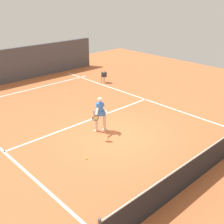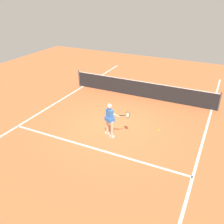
{
  "view_description": "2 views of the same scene",
  "coord_description": "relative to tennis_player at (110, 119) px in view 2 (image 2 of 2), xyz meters",
  "views": [
    {
      "loc": [
        7.39,
        7.56,
        5.64
      ],
      "look_at": [
        0.21,
        -0.1,
        1.09
      ],
      "focal_mm": 45.58,
      "sensor_mm": 36.0,
      "label": 1
    },
    {
      "loc": [
        4.42,
        -9.15,
        5.91
      ],
      "look_at": [
        0.09,
        -0.22,
        0.88
      ],
      "focal_mm": 39.53,
      "sensor_mm": 36.0,
      "label": 2
    }
  ],
  "objects": [
    {
      "name": "ground_plane",
      "position": [
        -0.27,
        0.76,
        -0.85
      ],
      "size": [
        26.98,
        26.98,
        0.0
      ],
      "primitive_type": "plane",
      "color": "#C66638"
    },
    {
      "name": "tennis_ball_mid",
      "position": [
        1.83,
        1.33,
        -0.81
      ],
      "size": [
        0.07,
        0.07,
        0.07
      ],
      "primitive_type": "sphere",
      "color": "#D1E533",
      "rests_on": "ground"
    },
    {
      "name": "sideline_left_marking",
      "position": [
        -4.33,
        0.76,
        -0.84
      ],
      "size": [
        0.1,
        18.75,
        0.01
      ],
      "primitive_type": "cube",
      "color": "white",
      "rests_on": "ground"
    },
    {
      "name": "tennis_player",
      "position": [
        0.0,
        0.0,
        0.0
      ],
      "size": [
        1.05,
        0.81,
        1.55
      ],
      "color": "beige",
      "rests_on": "ground"
    },
    {
      "name": "sideline_right_marking",
      "position": [
        3.79,
        0.76,
        -0.84
      ],
      "size": [
        0.1,
        18.75,
        0.01
      ],
      "primitive_type": "cube",
      "color": "white",
      "rests_on": "ground"
    },
    {
      "name": "court_net",
      "position": [
        -0.27,
        4.7,
        -0.35
      ],
      "size": [
        8.8,
        0.08,
        1.07
      ],
      "color": "#4C4C51",
      "rests_on": "ground"
    },
    {
      "name": "tennis_ball_near",
      "position": [
        -4.37,
        0.85,
        -0.81
      ],
      "size": [
        0.07,
        0.07,
        0.07
      ],
      "primitive_type": "sphere",
      "color": "#D1E533",
      "rests_on": "ground"
    },
    {
      "name": "service_line_marking",
      "position": [
        -0.27,
        -1.2,
        -0.84
      ],
      "size": [
        8.12,
        0.1,
        0.01
      ],
      "primitive_type": "cube",
      "color": "white",
      "rests_on": "ground"
    }
  ]
}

